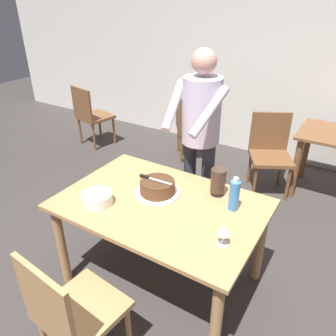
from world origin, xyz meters
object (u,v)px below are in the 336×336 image
object	(u,v)px
main_dining_table	(161,215)
cake_on_platter	(157,188)
background_chair_0	(188,124)
background_chair_2	(91,114)
cake_knife	(149,178)
background_chair_3	(270,150)
chair_near_side	(71,311)
plate_stack	(97,198)
wine_glass_near	(224,230)
water_bottle	(234,195)
person_cutting_cake	(200,128)
hurricane_lamp	(218,182)

from	to	relation	value
main_dining_table	cake_on_platter	size ratio (longest dim) A/B	4.27
main_dining_table	background_chair_0	bearing A→B (deg)	113.62
background_chair_0	background_chair_2	distance (m)	1.47
cake_knife	background_chair_3	size ratio (longest dim) A/B	0.30
cake_knife	chair_near_side	xyz separation A→B (m)	(0.10, -0.95, -0.37)
cake_knife	plate_stack	bearing A→B (deg)	-124.39
chair_near_side	background_chair_2	size ratio (longest dim) A/B	1.00
wine_glass_near	background_chair_2	bearing A→B (deg)	146.88
wine_glass_near	water_bottle	distance (m)	0.38
plate_stack	chair_near_side	distance (m)	0.76
person_cutting_cake	background_chair_0	bearing A→B (deg)	121.72
cake_on_platter	cake_knife	bearing A→B (deg)	-177.96
cake_on_platter	person_cutting_cake	world-z (taller)	person_cutting_cake
cake_on_platter	hurricane_lamp	world-z (taller)	hurricane_lamp
cake_knife	cake_on_platter	bearing A→B (deg)	2.04
main_dining_table	wine_glass_near	size ratio (longest dim) A/B	10.08
main_dining_table	background_chair_3	size ratio (longest dim) A/B	1.61
person_cutting_cake	water_bottle	bearing A→B (deg)	-43.78
cake_on_platter	background_chair_2	size ratio (longest dim) A/B	0.38
background_chair_0	background_chair_2	world-z (taller)	same
cake_knife	background_chair_0	bearing A→B (deg)	110.70
cake_on_platter	background_chair_3	xyz separation A→B (m)	(0.37, 1.76, -0.31)
cake_knife	background_chair_2	world-z (taller)	background_chair_2
background_chair_3	person_cutting_cake	bearing A→B (deg)	-106.28
plate_stack	background_chair_2	world-z (taller)	background_chair_2
cake_on_platter	background_chair_2	distance (m)	2.79
main_dining_table	person_cutting_cake	xyz separation A→B (m)	(-0.05, 0.70, 0.43)
cake_knife	water_bottle	distance (m)	0.64
hurricane_lamp	background_chair_0	bearing A→B (deg)	124.27
person_cutting_cake	background_chair_2	bearing A→B (deg)	156.19
background_chair_3	water_bottle	bearing A→B (deg)	-83.49
cake_on_platter	background_chair_0	world-z (taller)	background_chair_0
background_chair_3	main_dining_table	bearing A→B (deg)	-98.67
cake_knife	wine_glass_near	xyz separation A→B (m)	(0.71, -0.26, -0.01)
plate_stack	background_chair_3	size ratio (longest dim) A/B	0.24
water_bottle	plate_stack	bearing A→B (deg)	-152.52
chair_near_side	background_chair_2	bearing A→B (deg)	131.52
wine_glass_near	background_chair_2	size ratio (longest dim) A/B	0.16
water_bottle	background_chair_2	size ratio (longest dim) A/B	0.28
main_dining_table	wine_glass_near	distance (m)	0.62
main_dining_table	hurricane_lamp	distance (m)	0.48
main_dining_table	water_bottle	bearing A→B (deg)	22.88
wine_glass_near	background_chair_3	xyz separation A→B (m)	(-0.27, 2.03, -0.36)
plate_stack	background_chair_2	xyz separation A→B (m)	(-1.95, 1.95, -0.30)
cake_on_platter	water_bottle	size ratio (longest dim) A/B	1.36
cake_knife	water_bottle	xyz separation A→B (m)	(0.63, 0.11, -0.00)
person_cutting_cake	cake_on_platter	bearing A→B (deg)	-92.93
cake_on_platter	plate_stack	world-z (taller)	cake_on_platter
main_dining_table	person_cutting_cake	distance (m)	0.83
plate_stack	chair_near_side	xyz separation A→B (m)	(0.33, -0.62, -0.30)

